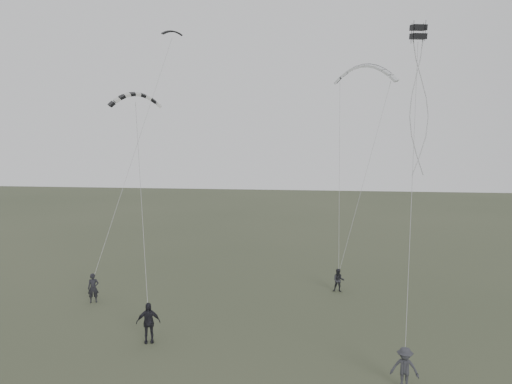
# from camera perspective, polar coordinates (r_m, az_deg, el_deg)

# --- Properties ---
(ground) EXTENTS (140.00, 140.00, 0.00)m
(ground) POSITION_cam_1_polar(r_m,az_deg,el_deg) (24.74, -4.66, -16.76)
(ground) COLOR #3B422D
(ground) RESTS_ON ground
(flyer_left) EXTENTS (0.74, 0.62, 1.72)m
(flyer_left) POSITION_cam_1_polar(r_m,az_deg,el_deg) (31.36, -18.10, -10.38)
(flyer_left) COLOR black
(flyer_left) RESTS_ON ground
(flyer_right) EXTENTS (0.74, 0.59, 1.47)m
(flyer_right) POSITION_cam_1_polar(r_m,az_deg,el_deg) (32.23, 9.42, -9.93)
(flyer_right) COLOR #222227
(flyer_right) RESTS_ON ground
(flyer_center) EXTENTS (1.22, 0.79, 1.92)m
(flyer_center) POSITION_cam_1_polar(r_m,az_deg,el_deg) (24.88, -12.21, -14.37)
(flyer_center) COLOR black
(flyer_center) RESTS_ON ground
(flyer_far) EXTENTS (1.18, 0.83, 1.67)m
(flyer_far) POSITION_cam_1_polar(r_m,az_deg,el_deg) (21.09, 16.62, -18.76)
(flyer_far) COLOR #2E2E34
(flyer_far) RESTS_ON ground
(kite_dark_small) EXTENTS (1.49, 1.21, 0.58)m
(kite_dark_small) POSITION_cam_1_polar(r_m,az_deg,el_deg) (37.12, -9.56, 17.66)
(kite_dark_small) COLOR black
(kite_dark_small) RESTS_ON flyer_left
(kite_pale_large) EXTENTS (4.57, 2.33, 1.93)m
(kite_pale_large) POSITION_cam_1_polar(r_m,az_deg,el_deg) (36.27, 12.39, 13.91)
(kite_pale_large) COLOR #B6B8BC
(kite_pale_large) RESTS_ON flyer_right
(kite_striped) EXTENTS (2.79, 2.01, 1.20)m
(kite_striped) POSITION_cam_1_polar(r_m,az_deg,el_deg) (27.26, -13.64, 10.82)
(kite_striped) COLOR black
(kite_striped) RESTS_ON flyer_center
(kite_box) EXTENTS (0.85, 0.92, 0.82)m
(kite_box) POSITION_cam_1_polar(r_m,az_deg,el_deg) (28.33, 18.06, 16.99)
(kite_box) COLOR black
(kite_box) RESTS_ON flyer_far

